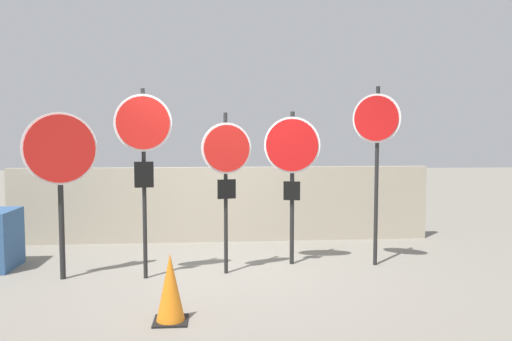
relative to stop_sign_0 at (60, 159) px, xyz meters
name	(u,v)px	position (x,y,z in m)	size (l,w,h in m)	color
ground_plane	(225,271)	(2.10, 0.24, -1.57)	(40.00, 40.00, 0.00)	gray
fence_back	(223,204)	(2.10, 2.17, -0.91)	(7.31, 0.12, 1.31)	#A89E89
stop_sign_0	(60,159)	(0.00, 0.00, 0.00)	(0.84, 0.44, 2.17)	black
stop_sign_1	(143,139)	(1.05, -0.05, 0.25)	(0.73, 0.15, 2.47)	black
stop_sign_2	(226,160)	(2.12, 0.10, -0.03)	(0.67, 0.19, 2.17)	black
stop_sign_3	(292,156)	(3.06, 0.50, 0.00)	(0.79, 0.21, 2.21)	black
stop_sign_4	(376,135)	(4.24, 0.36, 0.31)	(0.58, 0.41, 2.56)	black
traffic_cone_0	(170,288)	(1.51, -1.57, -1.22)	(0.34, 0.34, 0.70)	black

